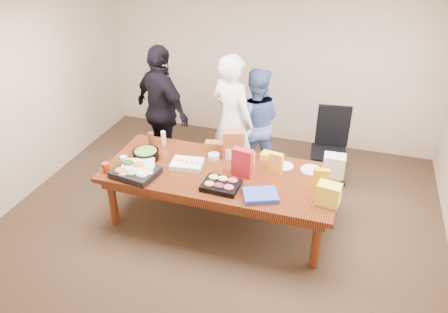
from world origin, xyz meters
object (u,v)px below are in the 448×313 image
(person_right, at_px, (255,123))
(sheet_cake, at_px, (187,164))
(conference_table, at_px, (220,197))
(office_chair, at_px, (329,151))
(salad_bowl, at_px, (146,155))
(person_center, at_px, (232,121))

(person_right, bearing_deg, sheet_cake, 52.75)
(conference_table, xyz_separation_m, sheet_cake, (-0.42, -0.00, 0.41))
(office_chair, xyz_separation_m, sheet_cake, (-1.61, -1.28, 0.24))
(conference_table, relative_size, office_chair, 2.56)
(sheet_cake, bearing_deg, person_right, 60.69)
(sheet_cake, xyz_separation_m, salad_bowl, (-0.57, 0.03, 0.02))
(salad_bowl, bearing_deg, person_right, 49.41)
(office_chair, distance_m, sheet_cake, 2.07)
(salad_bowl, bearing_deg, person_center, 49.53)
(conference_table, xyz_separation_m, office_chair, (1.18, 1.27, 0.17))
(person_right, distance_m, salad_bowl, 1.68)
(office_chair, xyz_separation_m, person_center, (-1.33, -0.27, 0.40))
(salad_bowl, bearing_deg, office_chair, 29.94)
(office_chair, bearing_deg, person_center, -174.81)
(person_center, bearing_deg, person_right, -106.22)
(person_right, relative_size, salad_bowl, 4.90)
(conference_table, distance_m, sheet_cake, 0.59)
(person_center, relative_size, person_right, 1.16)
(conference_table, height_order, person_center, person_center)
(person_right, xyz_separation_m, salad_bowl, (-1.09, -1.28, -0.01))
(conference_table, xyz_separation_m, person_right, (0.10, 1.30, 0.44))
(sheet_cake, bearing_deg, conference_table, -6.76)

